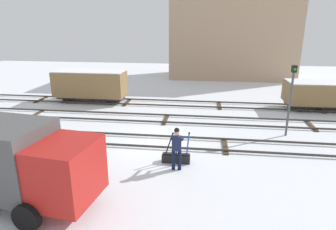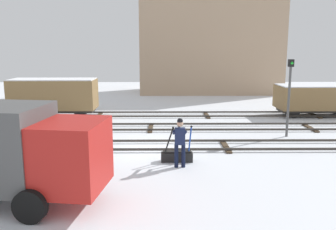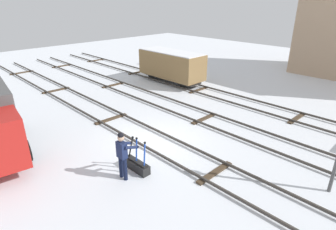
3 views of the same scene
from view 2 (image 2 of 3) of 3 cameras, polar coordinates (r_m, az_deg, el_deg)
name	(u,v)px [view 2 (image 2 of 3)]	position (r m, az deg, el deg)	size (l,w,h in m)	color
ground_plane	(147,148)	(16.26, -3.27, -5.16)	(60.00, 60.00, 0.00)	silver
track_main_line	(147,145)	(16.23, -3.28, -4.80)	(44.00, 1.94, 0.18)	#38332D
track_siding_near	(151,127)	(19.83, -2.77, -1.91)	(44.00, 1.94, 0.18)	#38332D
track_siding_far	(153,114)	(23.47, -2.42, 0.09)	(44.00, 1.94, 0.18)	#38332D
switch_lever_frame	(177,155)	(14.29, 1.43, -6.39)	(1.24, 0.37, 1.45)	black
rail_worker	(180,139)	(13.44, 1.89, -3.84)	(0.54, 0.70, 1.88)	#111831
delivery_truck	(1,148)	(11.33, -24.83, -4.82)	(5.96, 3.03, 2.85)	#B21E19
signal_post	(289,90)	(18.75, 18.59, 3.77)	(0.24, 0.32, 3.84)	#4C4C4C
apartment_building	(210,36)	(35.83, 6.61, 12.28)	(13.49, 5.81, 10.84)	tan
freight_car_back_track	(54,95)	(24.33, -17.59, 3.04)	(5.38, 2.01, 2.42)	#2D2B28
freight_car_far_end	(316,98)	(25.26, 22.36, 2.53)	(5.02, 2.38, 2.01)	#2D2B28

